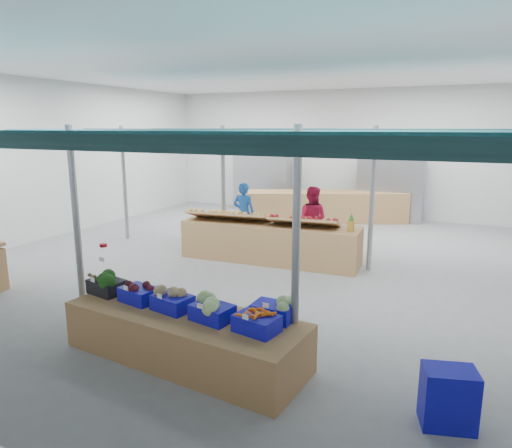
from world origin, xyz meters
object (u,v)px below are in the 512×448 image
at_px(crate_stack, 448,398).
at_px(vendor_right, 311,220).
at_px(veg_counter, 185,336).
at_px(fruit_counter, 270,242).
at_px(vendor_left, 244,214).

xyz_separation_m(crate_stack, vendor_right, (-3.34, 5.67, 0.49)).
bearing_deg(veg_counter, fruit_counter, 104.81).
relative_size(veg_counter, vendor_right, 2.03).
relative_size(veg_counter, crate_stack, 5.26).
xyz_separation_m(veg_counter, crate_stack, (3.17, -0.03, -0.01)).
height_order(fruit_counter, vendor_left, vendor_left).
bearing_deg(vendor_right, crate_stack, 116.92).
xyz_separation_m(fruit_counter, vendor_left, (-1.20, 1.10, 0.37)).
relative_size(fruit_counter, crate_stack, 6.48).
distance_m(veg_counter, crate_stack, 3.17).
distance_m(fruit_counter, crate_stack, 6.04).
height_order(crate_stack, vendor_left, vendor_left).
relative_size(vendor_left, vendor_right, 1.00).
distance_m(veg_counter, vendor_left, 6.00).
height_order(veg_counter, vendor_left, vendor_left).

